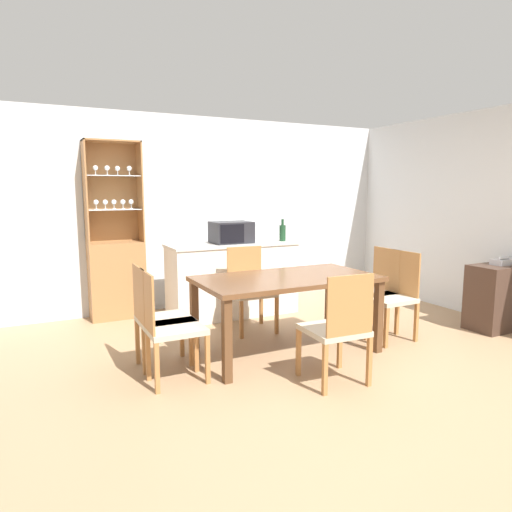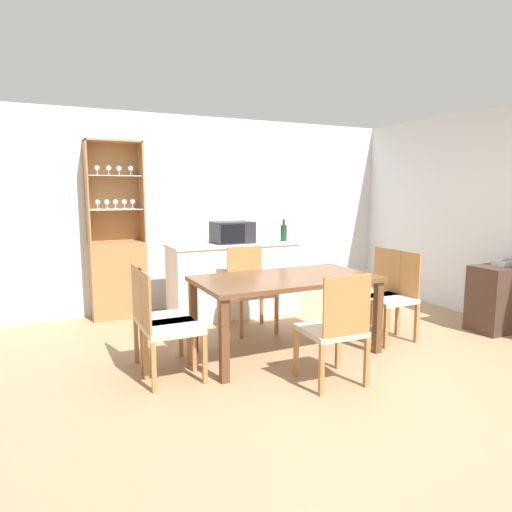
{
  "view_description": "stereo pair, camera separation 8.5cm",
  "coord_description": "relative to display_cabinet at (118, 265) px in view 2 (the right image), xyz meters",
  "views": [
    {
      "loc": [
        -2.45,
        -3.29,
        1.58
      ],
      "look_at": [
        -0.2,
        1.17,
        0.86
      ],
      "focal_mm": 32.0,
      "sensor_mm": 36.0,
      "label": 1
    },
    {
      "loc": [
        -2.37,
        -3.33,
        1.58
      ],
      "look_at": [
        -0.2,
        1.17,
        0.86
      ],
      "focal_mm": 32.0,
      "sensor_mm": 36.0,
      "label": 2
    }
  ],
  "objects": [
    {
      "name": "ground_plane",
      "position": [
        1.49,
        -2.44,
        -0.65
      ],
      "size": [
        18.0,
        18.0,
        0.0
      ],
      "primitive_type": "plane",
      "color": "#A37F5B"
    },
    {
      "name": "kitchen_counter",
      "position": [
        1.34,
        -0.53,
        -0.19
      ],
      "size": [
        1.64,
        0.59,
        0.92
      ],
      "color": "white",
      "rests_on": "ground_plane"
    },
    {
      "name": "side_cabinet",
      "position": [
        3.75,
        -2.44,
        -0.28
      ],
      "size": [
        0.59,
        0.4,
        0.74
      ],
      "color": "#422D23",
      "rests_on": "ground_plane"
    },
    {
      "name": "wall_back",
      "position": [
        1.49,
        0.19,
        0.62
      ],
      "size": [
        6.8,
        0.06,
        2.55
      ],
      "color": "silver",
      "rests_on": "ground_plane"
    },
    {
      "name": "wall_right",
      "position": [
        4.07,
        -2.14,
        0.62
      ],
      "size": [
        0.06,
        4.6,
        2.55
      ],
      "color": "silver",
      "rests_on": "ground_plane"
    },
    {
      "name": "dining_chair_head_near",
      "position": [
        1.25,
        -2.84,
        -0.19
      ],
      "size": [
        0.48,
        0.48,
        0.94
      ],
      "rotation": [
        0.0,
        0.0,
        -0.05
      ],
      "color": "#C1B299",
      "rests_on": "ground_plane"
    },
    {
      "name": "dining_chair_side_left_far",
      "position": [
        0.03,
        -1.88,
        -0.19
      ],
      "size": [
        0.46,
        0.46,
        0.94
      ],
      "rotation": [
        0.0,
        0.0,
        -1.58
      ],
      "color": "#C1B299",
      "rests_on": "ground_plane"
    },
    {
      "name": "dining_chair_side_left_near",
      "position": [
        0.03,
        -2.16,
        -0.19
      ],
      "size": [
        0.46,
        0.46,
        0.94
      ],
      "rotation": [
        0.0,
        0.0,
        -1.57
      ],
      "color": "#C1B299",
      "rests_on": "ground_plane"
    },
    {
      "name": "dining_chair_side_right_far",
      "position": [
        2.46,
        -1.88,
        -0.19
      ],
      "size": [
        0.47,
        0.47,
        0.94
      ],
      "rotation": [
        0.0,
        0.0,
        1.55
      ],
      "color": "#C1B299",
      "rests_on": "ground_plane"
    },
    {
      "name": "microwave",
      "position": [
        1.33,
        -0.51,
        0.4
      ],
      "size": [
        0.49,
        0.38,
        0.27
      ],
      "color": "#232328",
      "rests_on": "kitchen_counter"
    },
    {
      "name": "telephone",
      "position": [
        3.8,
        -2.45,
        0.13
      ],
      "size": [
        0.19,
        0.15,
        0.1
      ],
      "color": "#B7B7BC",
      "rests_on": "side_cabinet"
    },
    {
      "name": "display_cabinet",
      "position": [
        0.0,
        0.0,
        0.0
      ],
      "size": [
        0.66,
        0.33,
        2.16
      ],
      "color": "#A37042",
      "rests_on": "ground_plane"
    },
    {
      "name": "dining_chair_side_right_near",
      "position": [
        2.46,
        -2.16,
        -0.19
      ],
      "size": [
        0.47,
        0.47,
        0.94
      ],
      "rotation": [
        0.0,
        0.0,
        1.59
      ],
      "color": "#C1B299",
      "rests_on": "ground_plane"
    },
    {
      "name": "dining_chair_head_far",
      "position": [
        1.25,
        -1.2,
        -0.19
      ],
      "size": [
        0.49,
        0.49,
        0.94
      ],
      "rotation": [
        0.0,
        0.0,
        3.08
      ],
      "color": "#C1B299",
      "rests_on": "ground_plane"
    },
    {
      "name": "dining_table",
      "position": [
        1.25,
        -2.02,
        0.02
      ],
      "size": [
        1.72,
        0.93,
        0.76
      ],
      "color": "brown",
      "rests_on": "ground_plane"
    },
    {
      "name": "wine_bottle",
      "position": [
        2.01,
        -0.62,
        0.38
      ],
      "size": [
        0.08,
        0.08,
        0.29
      ],
      "color": "#193D23",
      "rests_on": "kitchen_counter"
    }
  ]
}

